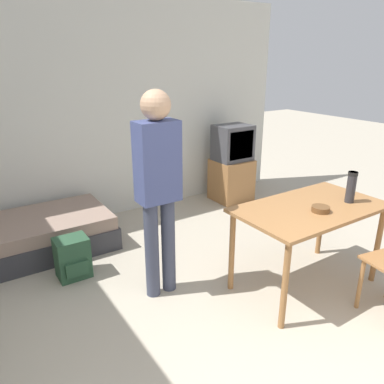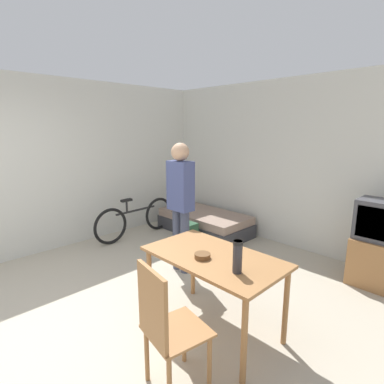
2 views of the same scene
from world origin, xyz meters
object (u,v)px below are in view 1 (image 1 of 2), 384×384
object	(u,v)px
mate_bowl	(321,209)
tv	(232,165)
dining_table	(310,216)
backpack	(73,258)
thermos_flask	(351,186)
person_standing	(158,181)
daybed	(28,237)

from	to	relation	value
mate_bowl	tv	bearing A→B (deg)	68.70
mate_bowl	dining_table	bearing A→B (deg)	76.90
tv	backpack	distance (m)	2.68
thermos_flask	backpack	distance (m)	2.60
backpack	mate_bowl	bearing A→B (deg)	-39.69
person_standing	backpack	bearing A→B (deg)	131.06
dining_table	thermos_flask	size ratio (longest dim) A/B	4.73
thermos_flask	person_standing	bearing A→B (deg)	154.01
dining_table	tv	bearing A→B (deg)	68.25
tv	thermos_flask	distance (m)	2.28
backpack	tv	bearing A→B (deg)	17.50
tv	thermos_flask	size ratio (longest dim) A/B	3.94
dining_table	mate_bowl	bearing A→B (deg)	-103.10
daybed	tv	xyz separation A→B (m)	(2.81, 0.10, 0.33)
person_standing	mate_bowl	xyz separation A→B (m)	(1.11, -0.73, -0.23)
mate_bowl	backpack	bearing A→B (deg)	140.31
tv	thermos_flask	xyz separation A→B (m)	(-0.47, -2.19, 0.41)
daybed	person_standing	size ratio (longest dim) A/B	0.99
thermos_flask	backpack	size ratio (longest dim) A/B	0.70
daybed	backpack	xyz separation A→B (m)	(0.27, -0.70, 0.01)
tv	mate_bowl	xyz separation A→B (m)	(-0.86, -2.20, 0.28)
tv	backpack	world-z (taller)	tv
person_standing	backpack	xyz separation A→B (m)	(-0.58, 0.66, -0.83)
dining_table	mate_bowl	size ratio (longest dim) A/B	8.90
daybed	thermos_flask	xyz separation A→B (m)	(2.34, -2.09, 0.73)
daybed	dining_table	world-z (taller)	dining_table
daybed	person_standing	bearing A→B (deg)	-58.23
thermos_flask	dining_table	bearing A→B (deg)	162.32
daybed	mate_bowl	xyz separation A→B (m)	(1.95, -2.10, 0.61)
tv	mate_bowl	distance (m)	2.38
dining_table	thermos_flask	bearing A→B (deg)	-17.68
dining_table	backpack	size ratio (longest dim) A/B	3.29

